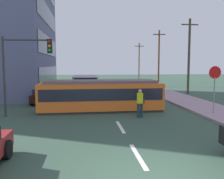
% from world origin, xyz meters
% --- Properties ---
extents(ground_plane, '(120.00, 120.00, 0.00)m').
position_xyz_m(ground_plane, '(0.00, 10.00, 0.00)').
color(ground_plane, '#344E3E').
extents(lane_stripe_1, '(0.16, 2.40, 0.01)m').
position_xyz_m(lane_stripe_1, '(0.00, 2.00, 0.01)').
color(lane_stripe_1, silver).
rests_on(lane_stripe_1, ground).
extents(lane_stripe_2, '(0.16, 2.40, 0.01)m').
position_xyz_m(lane_stripe_2, '(0.00, 6.00, 0.01)').
color(lane_stripe_2, silver).
rests_on(lane_stripe_2, ground).
extents(lane_stripe_3, '(0.16, 2.40, 0.01)m').
position_xyz_m(lane_stripe_3, '(0.00, 16.58, 0.01)').
color(lane_stripe_3, silver).
rests_on(lane_stripe_3, ground).
extents(lane_stripe_4, '(0.16, 2.40, 0.01)m').
position_xyz_m(lane_stripe_4, '(0.00, 22.58, 0.01)').
color(lane_stripe_4, silver).
rests_on(lane_stripe_4, ground).
extents(streetcar_tram, '(8.19, 2.65, 2.07)m').
position_xyz_m(streetcar_tram, '(-0.65, 10.58, 1.07)').
color(streetcar_tram, orange).
rests_on(streetcar_tram, ground).
extents(city_bus, '(2.66, 5.54, 1.92)m').
position_xyz_m(city_bus, '(-1.54, 20.54, 1.10)').
color(city_bus, '#B8ADBC').
rests_on(city_bus, ground).
extents(pedestrian_crossing, '(0.50, 0.36, 1.67)m').
position_xyz_m(pedestrian_crossing, '(1.49, 8.06, 0.94)').
color(pedestrian_crossing, '#1C353F').
rests_on(pedestrian_crossing, ground).
extents(parked_sedan_mid, '(2.08, 4.09, 1.19)m').
position_xyz_m(parked_sedan_mid, '(-4.87, 14.54, 0.62)').
color(parked_sedan_mid, black).
rests_on(parked_sedan_mid, ground).
extents(parked_sedan_far, '(1.96, 4.36, 1.19)m').
position_xyz_m(parked_sedan_far, '(-5.16, 20.59, 0.62)').
color(parked_sedan_far, '#355F47').
rests_on(parked_sedan_far, ground).
extents(stop_sign, '(0.76, 0.07, 2.88)m').
position_xyz_m(stop_sign, '(6.14, 8.15, 2.19)').
color(stop_sign, gray).
rests_on(stop_sign, sidewalk_curb_right).
extents(traffic_light_mast, '(2.89, 0.33, 4.75)m').
position_xyz_m(traffic_light_mast, '(-5.28, 9.18, 3.35)').
color(traffic_light_mast, '#333333').
rests_on(traffic_light_mast, ground).
extents(utility_pole_mid, '(1.80, 0.24, 7.83)m').
position_xyz_m(utility_pole_mid, '(9.25, 18.94, 4.10)').
color(utility_pole_mid, '#4E4534').
rests_on(utility_pole_mid, ground).
extents(utility_pole_far, '(1.80, 0.24, 7.97)m').
position_xyz_m(utility_pole_far, '(9.04, 28.62, 4.17)').
color(utility_pole_far, brown).
rests_on(utility_pole_far, ground).
extents(utility_pole_distant, '(1.80, 0.24, 7.21)m').
position_xyz_m(utility_pole_distant, '(8.97, 40.86, 3.78)').
color(utility_pole_distant, brown).
rests_on(utility_pole_distant, ground).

